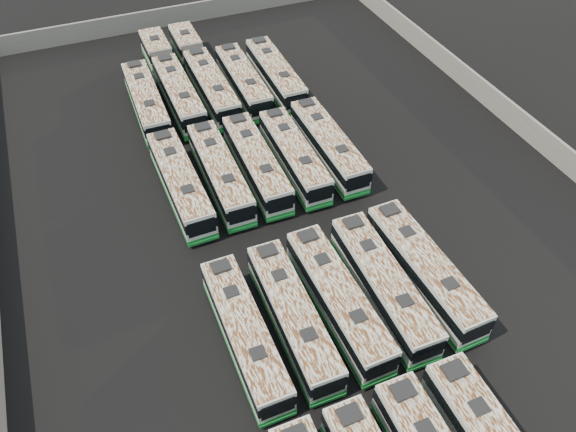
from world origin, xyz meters
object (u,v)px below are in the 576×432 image
Objects in this scene: bus_midback_left at (220,173)px; bus_back_right at (243,82)px; bus_back_left at (171,79)px; bus_back_center at (203,72)px; bus_midfront_far_left at (245,334)px; bus_midfront_center at (338,300)px; bus_back_far_right at (275,75)px; bus_midfront_far_right at (424,270)px; bus_midback_far_right at (328,145)px; bus_back_far_left at (147,102)px; bus_midfront_right at (383,285)px; bus_midback_far_left at (181,183)px; bus_midback_right at (294,156)px; bus_midback_center at (256,164)px; bus_midfront_left at (293,316)px.

bus_back_right is at bearing 63.65° from bus_midback_left.
bus_midback_left is 0.64× the size of bus_back_left.
bus_midfront_far_left is at bearing -101.57° from bus_back_center.
bus_midfront_center is at bearing 0.63° from bus_midfront_far_left.
bus_midfront_far_right is at bearing -88.93° from bus_back_far_right.
bus_back_far_left is (-12.68, 12.30, 0.02)m from bus_midback_far_right.
bus_midback_far_right is 12.69m from bus_back_right.
bus_back_far_left is (-9.52, 27.12, 0.00)m from bus_midfront_right.
bus_back_far_right is at bearing 0.35° from bus_back_right.
bus_back_far_right reaches higher than bus_midfront_center.
bus_midfront_center is 16.09m from bus_midback_far_left.
bus_midback_far_left is 1.04× the size of bus_midback_right.
bus_midfront_far_left is 19.50m from bus_midback_far_right.
bus_midback_right is 16.80m from bus_back_left.
bus_midfront_far_right reaches higher than bus_back_far_left.
bus_midfront_center is 0.99× the size of bus_midback_far_left.
bus_back_center is at bearing 91.07° from bus_midback_center.
bus_back_far_left reaches higher than bus_midfront_far_left.
bus_back_far_right is (12.76, -0.09, -0.00)m from bus_back_far_left.
bus_midback_center is at bearing -0.87° from bus_midback_far_left.
bus_midback_left is 0.99× the size of bus_back_far_right.
bus_midback_far_left is 16.56m from bus_back_center.
bus_midback_far_left is at bearing -126.55° from bus_back_right.
bus_midback_right is at bearing 76.89° from bus_midfront_center.
bus_back_center reaches higher than bus_midfront_left.
bus_midback_left reaches higher than bus_back_right.
bus_back_left is at bearing 91.21° from bus_midfront_left.
bus_midback_left is (-6.32, 14.89, -0.02)m from bus_midfront_right.
bus_midback_left is 1.00× the size of bus_midback_far_right.
bus_midback_far_right reaches higher than bus_midback_right.
bus_midfront_far_left is 0.96× the size of bus_back_far_right.
bus_midfront_left is 27.27m from bus_back_far_left.
bus_back_center reaches higher than bus_midback_center.
bus_midback_right is (-3.20, 14.60, -0.07)m from bus_midfront_far_right.
bus_midfront_right is (6.35, -0.04, 0.05)m from bus_midfront_left.
bus_back_left is 1.55× the size of bus_back_far_right.
bus_back_center is at bearing 136.79° from bus_back_right.
bus_midback_center is 0.98× the size of bus_back_far_left.
bus_midfront_far_right reaches higher than bus_back_left.
bus_midback_center is (3.09, 14.84, 0.02)m from bus_midfront_left.
bus_midback_center is 3.23m from bus_midback_right.
bus_back_left is (-0.06, 30.16, 0.04)m from bus_midfront_left.
bus_midfront_far_left is 16.14m from bus_midback_center.
bus_back_far_right is at bearing 64.72° from bus_midfront_far_left.
bus_midback_left reaches higher than bus_midback_center.
bus_midback_far_left is at bearing 124.00° from bus_midfront_right.
bus_back_far_left reaches higher than bus_midfront_right.
bus_midfront_center is 1.01× the size of bus_midback_left.
bus_back_left is (-3.19, 30.12, 0.00)m from bus_midfront_center.
bus_midback_left reaches higher than bus_midback_far_right.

